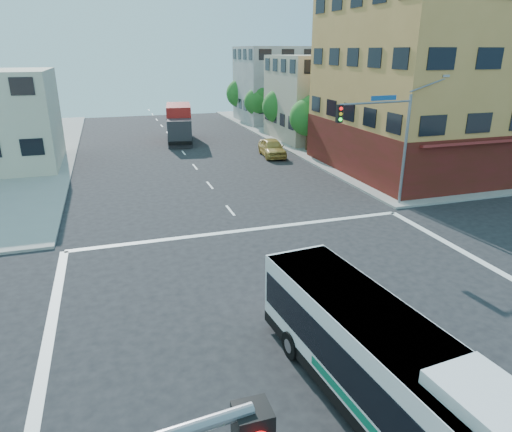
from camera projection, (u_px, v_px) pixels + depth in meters
name	position (u px, v px, depth m)	size (l,w,h in m)	color
ground	(319.00, 320.00, 17.02)	(120.00, 120.00, 0.00)	black
sidewalk_ne	(451.00, 128.00, 58.35)	(50.00, 50.00, 0.15)	gray
corner_building_ne	(448.00, 97.00, 37.27)	(18.10, 15.44, 14.00)	#C78B47
building_east_near	(329.00, 98.00, 50.76)	(12.06, 10.06, 9.00)	tan
building_east_far	(284.00, 85.00, 63.11)	(12.06, 10.06, 10.00)	#A7A7A2
signal_mast_ne	(385.00, 130.00, 27.42)	(7.91, 1.13, 8.07)	slate
street_tree_a	(309.00, 115.00, 44.19)	(3.60, 3.60, 5.53)	#3C2A15
street_tree_b	(280.00, 104.00, 51.30)	(3.80, 3.80, 5.79)	#3C2A15
street_tree_c	(258.00, 100.00, 58.55)	(3.40, 3.40, 5.29)	#3C2A15
street_tree_d	(241.00, 92.00, 65.57)	(4.00, 4.00, 6.03)	#3C2A15
transit_bus	(391.00, 374.00, 11.83)	(3.31, 10.96, 3.20)	black
box_truck	(179.00, 124.00, 49.93)	(3.68, 8.82, 3.85)	#29292E
parked_car	(272.00, 148.00, 43.07)	(1.95, 4.86, 1.65)	gold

